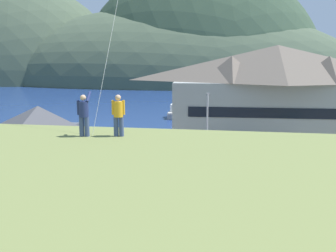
% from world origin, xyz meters
% --- Properties ---
extents(ground_plane, '(600.00, 600.00, 0.00)m').
position_xyz_m(ground_plane, '(0.00, 0.00, 0.00)').
color(ground_plane, '#66604C').
extents(parking_lot_pad, '(40.00, 20.00, 0.10)m').
position_xyz_m(parking_lot_pad, '(0.00, 5.00, 0.05)').
color(parking_lot_pad, slate).
rests_on(parking_lot_pad, ground).
extents(bay_water, '(360.00, 84.00, 0.03)m').
position_xyz_m(bay_water, '(0.00, 60.00, 0.01)').
color(bay_water, navy).
rests_on(bay_water, ground).
extents(far_hill_west_ridge, '(95.77, 64.87, 78.04)m').
position_xyz_m(far_hill_west_ridge, '(-80.63, 114.12, 0.00)').
color(far_hill_west_ridge, '#42513D').
rests_on(far_hill_west_ridge, ground).
extents(far_hill_east_peak, '(141.63, 69.20, 53.37)m').
position_xyz_m(far_hill_east_peak, '(-15.82, 114.20, 0.00)').
color(far_hill_east_peak, '#42513D').
rests_on(far_hill_east_peak, ground).
extents(far_hill_center_saddle, '(92.16, 74.18, 87.42)m').
position_xyz_m(far_hill_center_saddle, '(-4.59, 121.48, 0.00)').
color(far_hill_center_saddle, '#334733').
rests_on(far_hill_center_saddle, ground).
extents(harbor_lodge, '(25.00, 10.93, 10.86)m').
position_xyz_m(harbor_lodge, '(12.14, 21.26, 5.77)').
color(harbor_lodge, '#999E99').
rests_on(harbor_lodge, ground).
extents(storage_shed_near_lot, '(5.88, 5.86, 5.39)m').
position_xyz_m(storage_shed_near_lot, '(-9.63, 6.58, 2.80)').
color(storage_shed_near_lot, '#474C56').
rests_on(storage_shed_near_lot, ground).
extents(wharf_dock, '(3.20, 11.27, 0.70)m').
position_xyz_m(wharf_dock, '(1.70, 32.52, 0.35)').
color(wharf_dock, '#70604C').
rests_on(wharf_dock, ground).
extents(moored_boat_wharfside, '(1.89, 5.68, 2.16)m').
position_xyz_m(moored_boat_wharfside, '(-1.51, 34.82, 0.72)').
color(moored_boat_wharfside, '#A8A399').
rests_on(moored_boat_wharfside, ground).
extents(parked_car_front_row_silver, '(4.31, 2.27, 1.82)m').
position_xyz_m(parked_car_front_row_silver, '(6.38, 0.67, 1.06)').
color(parked_car_front_row_silver, '#9EA3A8').
rests_on(parked_car_front_row_silver, parking_lot_pad).
extents(parked_car_back_row_left, '(4.22, 2.09, 1.82)m').
position_xyz_m(parked_car_back_row_left, '(-2.82, 1.58, 1.06)').
color(parked_car_back_row_left, red).
rests_on(parked_car_back_row_left, parking_lot_pad).
extents(parked_car_front_row_red, '(4.34, 2.33, 1.82)m').
position_xyz_m(parked_car_front_row_red, '(2.99, 5.36, 1.06)').
color(parked_car_front_row_red, black).
rests_on(parked_car_front_row_red, parking_lot_pad).
extents(parked_car_mid_row_center, '(4.30, 2.26, 1.82)m').
position_xyz_m(parked_car_mid_row_center, '(8.54, 6.09, 1.06)').
color(parked_car_mid_row_center, silver).
rests_on(parked_car_mid_row_center, parking_lot_pad).
extents(parking_light_pole, '(0.24, 0.78, 6.20)m').
position_xyz_m(parking_light_pole, '(4.82, 10.56, 3.72)').
color(parking_light_pole, '#ADADB2').
rests_on(parking_light_pole, parking_lot_pad).
extents(person_kite_flyer, '(0.52, 0.68, 1.86)m').
position_xyz_m(person_kite_flyer, '(0.71, -8.80, 7.30)').
color(person_kite_flyer, '#384770').
rests_on(person_kite_flyer, grassy_hill_foreground).
extents(person_companion, '(0.55, 0.40, 1.74)m').
position_xyz_m(person_companion, '(2.13, -8.57, 7.28)').
color(person_companion, '#384770').
rests_on(person_companion, grassy_hill_foreground).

